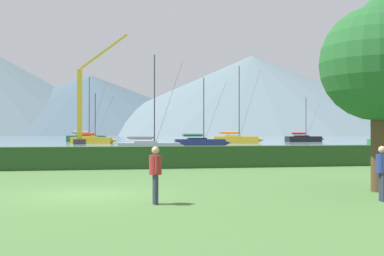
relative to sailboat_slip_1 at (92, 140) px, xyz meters
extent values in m
plane|color=#477038|center=(1.19, -69.34, -0.66)|extent=(1000.00, 1000.00, 0.00)
cube|color=slate|center=(1.19, 67.66, -0.65)|extent=(320.00, 246.00, 0.00)
cube|color=#284C23|center=(1.19, -58.34, -0.03)|extent=(80.00, 1.20, 1.24)
cube|color=gold|center=(-0.10, 0.03, -0.11)|extent=(7.28, 3.92, 1.09)
cone|color=gold|center=(3.74, -0.90, -0.11)|extent=(1.37, 1.18, 0.92)
cube|color=gold|center=(-0.49, 0.12, 0.29)|extent=(2.89, 2.21, 0.69)
cylinder|color=#333338|center=(0.47, -0.11, 4.00)|extent=(0.14, 0.14, 8.13)
cylinder|color=#333338|center=(-1.04, 0.25, 1.03)|extent=(3.06, 0.84, 0.12)
cylinder|color=red|center=(-1.04, 0.25, 1.03)|extent=(2.68, 1.04, 0.43)
cylinder|color=#333338|center=(2.06, -0.49, 3.80)|extent=(3.21, 0.80, 7.73)
cube|color=#9E9EA3|center=(6.32, -37.49, -0.17)|extent=(6.23, 2.53, 0.96)
cone|color=#9E9EA3|center=(9.79, -37.74, -0.17)|extent=(1.10, 0.89, 0.81)
cube|color=gray|center=(5.97, -37.46, 0.17)|extent=(2.37, 1.63, 0.61)
cylinder|color=#333338|center=(6.84, -37.52, 4.49)|extent=(0.12, 0.12, 9.24)
cylinder|color=#333338|center=(5.47, -37.42, 0.83)|extent=(2.74, 0.31, 0.10)
cylinder|color=gray|center=(5.47, -37.42, 0.83)|extent=(2.35, 0.55, 0.38)
cylinder|color=#333338|center=(8.27, -37.63, 4.26)|extent=(2.89, 0.24, 8.79)
cube|color=navy|center=(14.71, -21.42, -0.13)|extent=(6.74, 2.50, 1.05)
cone|color=navy|center=(18.52, -21.54, -0.13)|extent=(1.17, 0.93, 0.89)
cube|color=#1B2449|center=(14.33, -21.41, 0.25)|extent=(2.53, 1.68, 0.67)
cylinder|color=#333338|center=(15.28, -21.44, 4.34)|extent=(0.13, 0.13, 8.83)
cylinder|color=#333338|center=(13.79, -21.39, 0.97)|extent=(3.00, 0.21, 0.11)
cylinder|color=#2D7542|center=(13.79, -21.39, 0.97)|extent=(2.56, 0.50, 0.42)
cylinder|color=#333338|center=(16.86, -21.49, 4.12)|extent=(3.17, 0.13, 8.40)
cube|color=black|center=(41.85, 6.50, -0.10)|extent=(7.13, 2.60, 1.11)
cone|color=black|center=(45.89, 6.60, -0.10)|extent=(1.23, 0.97, 0.94)
cube|color=black|center=(41.45, 6.49, 0.31)|extent=(2.67, 1.76, 0.71)
cylinder|color=#333338|center=(42.45, 6.51, 4.20)|extent=(0.14, 0.14, 8.50)
cylinder|color=#333338|center=(40.86, 6.47, 1.06)|extent=(3.18, 0.20, 0.12)
cylinder|color=red|center=(40.86, 6.47, 1.06)|extent=(2.71, 0.51, 0.44)
cylinder|color=#333338|center=(44.12, 6.55, 3.99)|extent=(3.36, 0.11, 8.09)
cube|color=#236B38|center=(-1.70, 17.79, -0.03)|extent=(7.92, 2.73, 1.24)
cone|color=#236B38|center=(2.82, 17.80, -0.03)|extent=(1.36, 1.06, 1.06)
cube|color=#206032|center=(-2.16, 17.79, 0.42)|extent=(2.94, 1.91, 0.79)
cylinder|color=#333338|center=(-1.02, 17.79, 6.46)|extent=(0.16, 0.16, 12.87)
cylinder|color=#333338|center=(-2.81, 17.79, 1.27)|extent=(3.56, 0.14, 0.14)
cylinder|color=tan|center=(-2.81, 17.79, 1.27)|extent=(3.03, 0.51, 0.50)
cylinder|color=#333338|center=(0.84, 17.80, 6.14)|extent=(3.76, 0.04, 12.23)
cube|color=gold|center=(24.82, -3.33, -0.04)|extent=(8.20, 4.15, 1.23)
cone|color=gold|center=(29.20, -4.20, -0.04)|extent=(1.52, 1.29, 1.04)
cube|color=gold|center=(24.38, -3.24, 0.41)|extent=(3.22, 2.41, 0.78)
cylinder|color=#333338|center=(25.48, -3.46, 6.51)|extent=(0.16, 0.16, 12.99)
cylinder|color=#333338|center=(23.75, -3.12, 1.25)|extent=(3.48, 0.82, 0.13)
cylinder|color=orange|center=(23.75, -3.12, 1.25)|extent=(3.03, 1.06, 0.49)
cylinder|color=#333338|center=(27.29, -3.82, 6.19)|extent=(3.66, 0.76, 12.35)
cylinder|color=#2D3347|center=(9.90, -72.63, -0.23)|extent=(0.14, 0.14, 0.85)
cylinder|color=#2D3347|center=(9.94, -72.45, -0.23)|extent=(0.14, 0.14, 0.85)
cylinder|color=navy|center=(9.92, -72.54, 0.47)|extent=(0.36, 0.36, 0.55)
cylinder|color=navy|center=(9.97, -72.31, 0.50)|extent=(0.09, 0.09, 0.50)
sphere|color=tan|center=(9.92, -72.54, 0.88)|extent=(0.22, 0.22, 0.22)
cylinder|color=#2D3347|center=(3.22, -71.97, -0.23)|extent=(0.14, 0.14, 0.85)
cylinder|color=#2D3347|center=(3.21, -71.79, -0.23)|extent=(0.14, 0.14, 0.85)
cylinder|color=maroon|center=(3.22, -71.88, 0.47)|extent=(0.36, 0.36, 0.55)
cylinder|color=maroon|center=(3.23, -72.12, 0.50)|extent=(0.09, 0.09, 0.50)
cylinder|color=maroon|center=(3.20, -71.64, 0.50)|extent=(0.09, 0.09, 0.50)
sphere|color=tan|center=(3.22, -71.88, 0.88)|extent=(0.22, 0.22, 0.22)
cylinder|color=#4C3823|center=(11.11, -70.40, 0.87)|extent=(0.50, 0.50, 3.05)
sphere|color=#215A29|center=(11.11, -70.40, 3.80)|extent=(4.00, 4.00, 4.00)
cube|color=#333338|center=(-2.02, -3.32, -0.26)|extent=(2.00, 2.00, 0.80)
cube|color=gold|center=(-2.02, -3.32, 5.97)|extent=(0.80, 0.80, 11.66)
cube|color=gold|center=(1.90, -3.32, 14.85)|extent=(8.06, 0.36, 6.38)
cone|color=#425666|center=(-6.48, 262.06, 20.28)|extent=(222.76, 222.76, 41.88)
cone|color=slate|center=(101.78, 228.84, 26.24)|extent=(241.61, 241.61, 53.80)
camera|label=1|loc=(1.73, -85.61, 1.42)|focal=45.14mm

